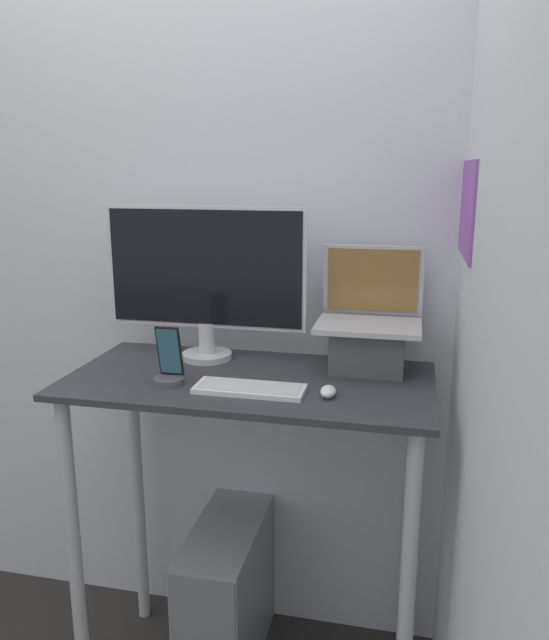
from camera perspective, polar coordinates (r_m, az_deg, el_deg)
name	(u,v)px	position (r m, az deg, el deg)	size (l,w,h in m)	color
wall_back	(275,284)	(2.14, 0.08, 3.34)	(6.00, 0.05, 2.60)	silver
wall_side_right	(485,344)	(1.49, 18.67, -2.11)	(0.06, 6.00, 2.60)	silver
desk	(250,448)	(1.95, -2.27, -11.62)	(1.08, 0.55, 1.08)	#333338
laptop	(368,337)	(1.92, 8.58, -1.51)	(0.31, 0.25, 0.37)	#4C4C51
monitor	(205,279)	(1.99, -6.35, 3.78)	(0.65, 0.16, 0.49)	silver
keyboard	(250,388)	(1.75, -2.28, -6.27)	(0.31, 0.12, 0.02)	white
mouse	(328,391)	(1.71, 4.92, -6.53)	(0.04, 0.07, 0.03)	white
cell_phone	(169,368)	(1.82, -9.62, -4.37)	(0.09, 0.09, 0.17)	#4C4C51
computer_tower	(227,593)	(2.36, -4.33, -23.65)	(0.22, 0.52, 0.51)	gray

